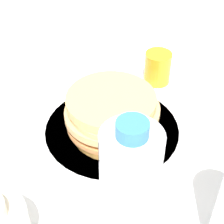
# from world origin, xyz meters

# --- Properties ---
(ground_plane) EXTENTS (4.00, 4.00, 0.00)m
(ground_plane) POSITION_xyz_m (0.00, 0.00, 0.00)
(ground_plane) COLOR white
(plate) EXTENTS (0.28, 0.28, 0.01)m
(plate) POSITION_xyz_m (-0.01, -0.02, 0.01)
(plate) COLOR white
(plate) RESTS_ON ground_plane
(pancake_stack) EXTENTS (0.18, 0.18, 0.08)m
(pancake_stack) POSITION_xyz_m (-0.01, -0.02, 0.05)
(pancake_stack) COLOR #B8823A
(pancake_stack) RESTS_ON plate
(juice_glass) EXTENTS (0.06, 0.06, 0.07)m
(juice_glass) POSITION_xyz_m (0.18, 0.04, 0.04)
(juice_glass) COLOR orange
(juice_glass) RESTS_ON ground_plane
(water_bottle_near) EXTENTS (0.07, 0.07, 0.26)m
(water_bottle_near) POSITION_xyz_m (-0.16, -0.23, 0.12)
(water_bottle_near) COLOR white
(water_bottle_near) RESTS_ON ground_plane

